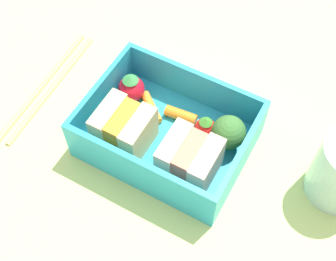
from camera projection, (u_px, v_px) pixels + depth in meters
ground_plane at (168, 148)px, 54.44cm from camera, size 120.00×120.00×2.00cm
bento_tray at (168, 141)px, 53.10cm from camera, size 17.70×13.36×1.20cm
bento_rim at (168, 126)px, 50.57cm from camera, size 17.70×13.36×4.82cm
sandwich_left at (189, 159)px, 48.23cm from camera, size 5.60×5.20×4.94cm
sandwich_center_left at (124, 128)px, 50.33cm from camera, size 5.60×5.20×4.94cm
broccoli_floret at (229, 133)px, 50.00cm from camera, size 3.75×3.75×4.42cm
strawberry_far_left at (205, 128)px, 51.70cm from camera, size 2.45×2.45×3.05cm
carrot_stick_left at (179, 114)px, 53.57cm from camera, size 3.84×1.63×1.29cm
carrot_stick_far_left at (151, 108)px, 54.21cm from camera, size 4.06×3.54×1.07cm
strawberry_left at (131, 88)px, 54.31cm from camera, size 3.12×3.12×3.72cm
chopstick_pair at (48, 84)px, 57.87cm from camera, size 2.95×18.33×0.70cm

